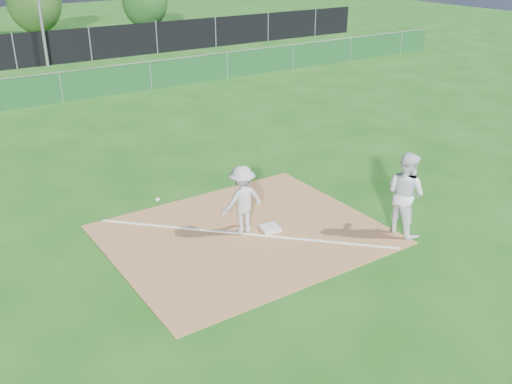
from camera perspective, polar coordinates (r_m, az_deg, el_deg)
ground at (r=20.72m, az=-14.80°, el=5.70°), size 90.00×90.00×0.00m
infield_dirt at (r=13.13m, az=-1.14°, el=-4.26°), size 6.00×5.00×0.02m
foul_line at (r=13.13m, az=-1.14°, el=-4.20°), size 5.01×5.01×0.01m
green_fence at (r=25.19m, az=-18.92°, el=9.81°), size 44.00×0.05×1.20m
black_fence at (r=32.80m, az=-23.01°, el=12.81°), size 46.00×0.04×1.80m
first_base at (r=13.30m, az=1.43°, el=-3.62°), size 0.48×0.48×0.09m
play_at_first at (r=12.86m, az=-1.39°, el=-0.82°), size 2.58×0.61×1.62m
runner at (r=13.26m, az=14.72°, el=-0.15°), size 0.78×0.98×1.96m
car_right at (r=37.52m, az=-16.66°, el=14.41°), size 4.40×2.83×1.19m
tree_mid at (r=44.26m, az=-21.31°, el=17.28°), size 3.65×3.65×4.33m
tree_right at (r=45.13m, az=-11.07°, el=18.25°), size 3.34×3.34×3.96m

